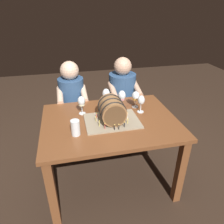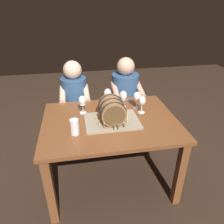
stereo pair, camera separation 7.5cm
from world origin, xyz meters
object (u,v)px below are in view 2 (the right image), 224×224
object	(u,v)px
wine_glass_empty	(142,101)
person_seated_left	(76,110)
wine_glass_red	(108,94)
person_seated_right	(125,104)
dining_table	(110,130)
wine_glass_amber	(137,97)
wine_glass_rose	(123,96)
barrel_cake	(112,111)
wine_glass_white	(82,101)
beer_pint	(75,127)

from	to	relation	value
wine_glass_empty	person_seated_left	size ratio (longest dim) A/B	0.16
wine_glass_red	person_seated_right	xyz separation A→B (m)	(0.29, 0.42, -0.34)
dining_table	wine_glass_amber	bearing A→B (deg)	33.10
wine_glass_amber	wine_glass_rose	distance (m)	0.14
wine_glass_rose	person_seated_right	distance (m)	0.61
wine_glass_red	wine_glass_amber	size ratio (longest dim) A/B	1.06
wine_glass_amber	person_seated_left	distance (m)	0.90
barrel_cake	person_seated_left	xyz separation A→B (m)	(-0.33, 0.77, -0.35)
wine_glass_white	wine_glass_rose	size ratio (longest dim) A/B	1.03
wine_glass_white	wine_glass_rose	xyz separation A→B (m)	(0.42, 0.06, -0.01)
wine_glass_red	wine_glass_amber	world-z (taller)	wine_glass_red
beer_pint	person_seated_right	world-z (taller)	person_seated_right
person_seated_left	person_seated_right	distance (m)	0.64
wine_glass_empty	beer_pint	xyz separation A→B (m)	(-0.67, -0.27, -0.06)
beer_pint	wine_glass_white	bearing A→B (deg)	76.44
person_seated_left	barrel_cake	bearing A→B (deg)	-66.55
person_seated_left	person_seated_right	xyz separation A→B (m)	(0.64, 0.00, 0.02)
barrel_cake	person_seated_right	size ratio (longest dim) A/B	0.43
wine_glass_empty	beer_pint	distance (m)	0.72
wine_glass_amber	wine_glass_rose	size ratio (longest dim) A/B	0.97
barrel_cake	wine_glass_empty	xyz separation A→B (m)	(0.32, 0.12, 0.02)
dining_table	barrel_cake	size ratio (longest dim) A/B	2.52
wine_glass_empty	wine_glass_white	bearing A→B (deg)	170.96
barrel_cake	person_seated_right	distance (m)	0.89
beer_pint	person_seated_right	bearing A→B (deg)	54.55
barrel_cake	wine_glass_red	xyz separation A→B (m)	(0.02, 0.35, 0.02)
wine_glass_empty	wine_glass_rose	size ratio (longest dim) A/B	0.98
wine_glass_empty	person_seated_right	world-z (taller)	person_seated_right
wine_glass_white	person_seated_left	distance (m)	0.67
wine_glass_white	barrel_cake	bearing A→B (deg)	-39.83
wine_glass_amber	wine_glass_rose	world-z (taller)	wine_glass_rose
wine_glass_rose	beer_pint	bearing A→B (deg)	-140.39
wine_glass_white	wine_glass_rose	bearing A→B (deg)	8.55
dining_table	wine_glass_white	xyz separation A→B (m)	(-0.24, 0.18, 0.24)
beer_pint	person_seated_left	bearing A→B (deg)	89.34
wine_glass_white	wine_glass_empty	size ratio (longest dim) A/B	1.05
wine_glass_amber	beer_pint	xyz separation A→B (m)	(-0.65, -0.38, -0.06)
wine_glass_empty	beer_pint	size ratio (longest dim) A/B	1.31
wine_glass_white	wine_glass_amber	xyz separation A→B (m)	(0.56, 0.02, -0.01)
dining_table	person_seated_right	world-z (taller)	person_seated_right
wine_glass_white	person_seated_left	bearing A→B (deg)	97.83
wine_glass_white	wine_glass_amber	size ratio (longest dim) A/B	1.06
wine_glass_white	wine_glass_empty	distance (m)	0.59
dining_table	wine_glass_empty	xyz separation A→B (m)	(0.34, 0.09, 0.24)
wine_glass_red	wine_glass_rose	bearing A→B (deg)	-25.47
dining_table	beer_pint	bearing A→B (deg)	-152.11
wine_glass_amber	person_seated_right	distance (m)	0.63
wine_glass_red	wine_glass_empty	size ratio (longest dim) A/B	1.05
barrel_cake	person_seated_left	distance (m)	0.90
wine_glass_white	wine_glass_rose	distance (m)	0.43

